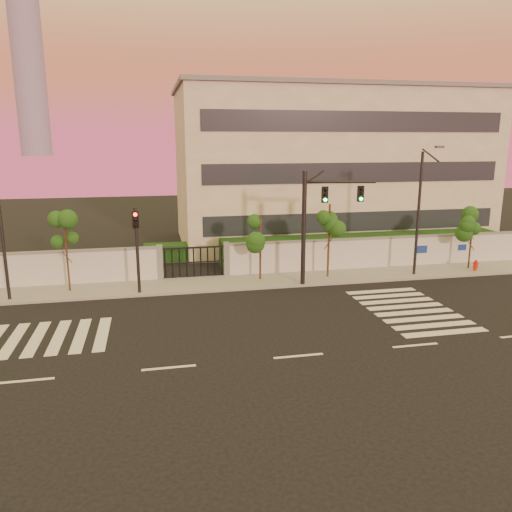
% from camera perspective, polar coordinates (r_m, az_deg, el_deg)
% --- Properties ---
extents(ground, '(120.00, 120.00, 0.00)m').
position_cam_1_polar(ground, '(19.94, 4.87, -11.33)').
color(ground, black).
rests_on(ground, ground).
extents(sidewalk, '(60.00, 3.00, 0.15)m').
position_cam_1_polar(sidewalk, '(29.51, -1.00, -2.95)').
color(sidewalk, gray).
rests_on(sidewalk, ground).
extents(perimeter_wall, '(60.00, 0.36, 2.20)m').
position_cam_1_polar(perimeter_wall, '(30.70, -1.35, -0.40)').
color(perimeter_wall, silver).
rests_on(perimeter_wall, ground).
extents(hedge_row, '(41.00, 4.25, 1.80)m').
position_cam_1_polar(hedge_row, '(33.58, -0.43, 0.34)').
color(hedge_row, black).
rests_on(hedge_row, ground).
extents(institutional_building, '(24.40, 12.40, 12.25)m').
position_cam_1_polar(institutional_building, '(41.93, 8.23, 10.13)').
color(institutional_building, '#B9B59C').
rests_on(institutional_building, ground).
extents(distant_skyscraper, '(16.00, 16.00, 118.00)m').
position_cam_1_polar(distant_skyscraper, '(308.00, -24.84, 22.02)').
color(distant_skyscraper, slate).
rests_on(distant_skyscraper, ground).
extents(road_markings, '(57.00, 7.62, 0.02)m').
position_cam_1_polar(road_markings, '(22.97, -1.68, -7.88)').
color(road_markings, silver).
rests_on(road_markings, ground).
extents(street_tree_c, '(1.32, 1.05, 4.46)m').
position_cam_1_polar(street_tree_c, '(28.74, -20.94, 2.30)').
color(street_tree_c, '#382314').
rests_on(street_tree_c, ground).
extents(street_tree_d, '(1.52, 1.21, 3.95)m').
position_cam_1_polar(street_tree_d, '(29.20, 0.53, 2.61)').
color(street_tree_d, '#382314').
rests_on(street_tree_d, ground).
extents(street_tree_e, '(1.55, 1.23, 4.57)m').
position_cam_1_polar(street_tree_e, '(30.03, 8.40, 3.63)').
color(street_tree_e, '#382314').
rests_on(street_tree_e, ground).
extents(street_tree_f, '(1.40, 1.12, 3.94)m').
position_cam_1_polar(street_tree_f, '(34.64, 23.50, 3.16)').
color(street_tree_f, '#382314').
rests_on(street_tree_f, ground).
extents(traffic_signal_main, '(4.15, 1.01, 6.61)m').
position_cam_1_polar(traffic_signal_main, '(28.33, 7.13, 4.76)').
color(traffic_signal_main, black).
rests_on(traffic_signal_main, ground).
extents(traffic_signal_secondary, '(0.37, 0.35, 4.80)m').
position_cam_1_polar(traffic_signal_secondary, '(27.25, -13.48, 1.77)').
color(traffic_signal_secondary, black).
rests_on(traffic_signal_secondary, ground).
extents(streetlight_west, '(0.46, 1.86, 7.73)m').
position_cam_1_polar(streetlight_west, '(28.10, -27.22, 3.35)').
color(streetlight_west, black).
rests_on(streetlight_west, ground).
extents(streetlight_east, '(0.47, 1.91, 7.94)m').
position_cam_1_polar(streetlight_east, '(31.48, 18.25, 5.25)').
color(streetlight_east, black).
rests_on(streetlight_east, ground).
extents(fire_hydrant, '(0.33, 0.31, 0.83)m').
position_cam_1_polar(fire_hydrant, '(34.62, 23.79, -1.09)').
color(fire_hydrant, red).
rests_on(fire_hydrant, ground).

